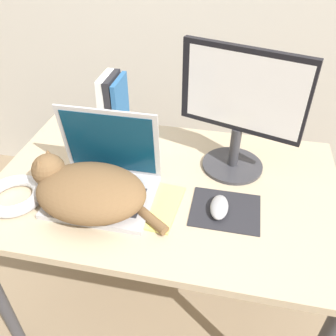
{
  "coord_description": "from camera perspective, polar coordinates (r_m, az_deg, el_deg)",
  "views": [
    {
      "loc": [
        0.2,
        -0.54,
        1.51
      ],
      "look_at": [
        0.02,
        0.34,
        0.82
      ],
      "focal_mm": 38.0,
      "sensor_mm": 36.0,
      "label": 1
    }
  ],
  "objects": [
    {
      "name": "computer_mouse",
      "position": [
        1.13,
        8.22,
        -6.22
      ],
      "size": [
        0.06,
        0.11,
        0.03
      ],
      "color": "#99999E",
      "rests_on": "mousepad"
    },
    {
      "name": "cat",
      "position": [
        1.14,
        -12.86,
        -3.4
      ],
      "size": [
        0.47,
        0.27,
        0.15
      ],
      "color": "brown",
      "rests_on": "desk"
    },
    {
      "name": "mousepad",
      "position": [
        1.15,
        9.18,
        -6.68
      ],
      "size": [
        0.22,
        0.18,
        0.0
      ],
      "color": "#232328",
      "rests_on": "desk"
    },
    {
      "name": "desk",
      "position": [
        1.28,
        -0.5,
        -5.14
      ],
      "size": [
        1.19,
        0.75,
        0.72
      ],
      "color": "tan",
      "rests_on": "ground_plane"
    },
    {
      "name": "notepad",
      "position": [
        1.15,
        -3.52,
        -5.66
      ],
      "size": [
        0.23,
        0.23,
        0.01
      ],
      "color": "#E5DB6B",
      "rests_on": "desk"
    },
    {
      "name": "laptop",
      "position": [
        1.18,
        -10.1,
        -1.87
      ],
      "size": [
        0.33,
        0.27,
        0.28
      ],
      "color": "#B7B7BC",
      "rests_on": "desk"
    },
    {
      "name": "cable_coil",
      "position": [
        1.26,
        -23.45,
        -4.05
      ],
      "size": [
        0.19,
        0.19,
        0.04
      ],
      "color": "silver",
      "rests_on": "desk"
    },
    {
      "name": "external_monitor",
      "position": [
        1.2,
        11.52,
        9.42
      ],
      "size": [
        0.41,
        0.22,
        0.44
      ],
      "color": "#333338",
      "rests_on": "desk"
    },
    {
      "name": "book_row",
      "position": [
        1.47,
        -8.78,
        9.95
      ],
      "size": [
        0.09,
        0.15,
        0.25
      ],
      "color": "white",
      "rests_on": "desk"
    }
  ]
}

